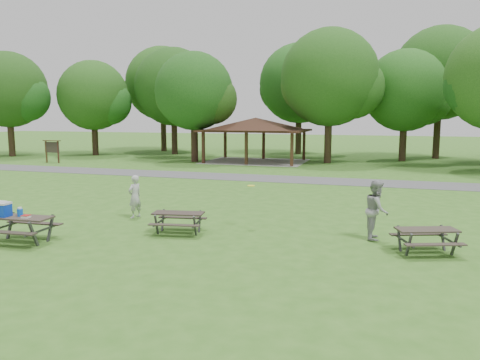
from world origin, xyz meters
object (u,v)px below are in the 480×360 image
object	(u,v)px
picnic_table_near	(15,218)
frisbee_thrower	(135,197)
picnic_table_middle	(178,217)
frisbee_catcher	(377,210)

from	to	relation	value
picnic_table_near	frisbee_thrower	xyz separation A→B (m)	(1.79, 4.28, 0.06)
picnic_table_near	frisbee_thrower	size ratio (longest dim) A/B	1.23
picnic_table_middle	frisbee_catcher	bearing A→B (deg)	11.19
picnic_table_near	frisbee_catcher	world-z (taller)	frisbee_catcher
picnic_table_middle	frisbee_thrower	bearing A→B (deg)	147.61
picnic_table_near	picnic_table_middle	distance (m)	5.15
picnic_table_middle	frisbee_catcher	world-z (taller)	frisbee_catcher
picnic_table_middle	frisbee_catcher	xyz separation A→B (m)	(6.43, 1.27, 0.42)
picnic_table_near	frisbee_thrower	bearing A→B (deg)	67.27
picnic_table_near	frisbee_catcher	distance (m)	11.54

